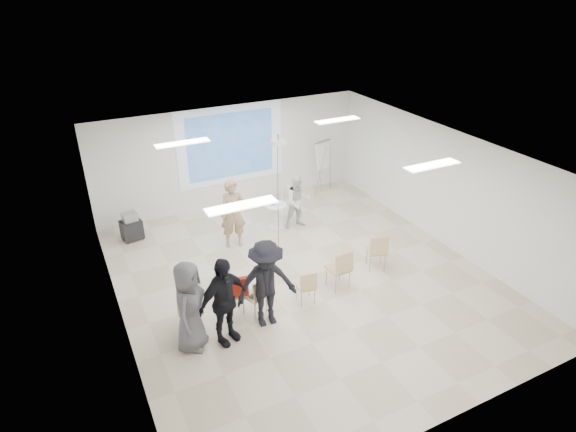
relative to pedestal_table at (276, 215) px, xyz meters
name	(u,v)px	position (x,y,z in m)	size (l,w,h in m)	color
floor	(303,280)	(-0.48, -2.49, -0.46)	(8.00, 9.00, 0.10)	beige
ceiling	(306,153)	(-0.48, -2.49, 2.64)	(8.00, 9.00, 0.10)	white
wall_back	(231,156)	(-0.48, 2.06, 1.09)	(8.00, 0.10, 3.00)	silver
wall_left	(111,267)	(-4.53, -2.49, 1.09)	(0.10, 9.00, 3.00)	silver
wall_right	(446,187)	(3.57, -2.49, 1.09)	(0.10, 9.00, 3.00)	silver
projection_halo	(231,145)	(-0.48, 2.00, 1.44)	(3.20, 0.01, 2.30)	silver
projection_image	(231,145)	(-0.48, 1.98, 1.44)	(2.60, 0.01, 1.90)	#356CB4
pedestal_table	(276,215)	(0.00, 0.00, 0.00)	(0.64, 0.64, 0.73)	silver
player_left	(233,210)	(-1.35, -0.36, 0.62)	(0.75, 0.51, 2.05)	tan
player_right	(298,199)	(0.58, -0.19, 0.43)	(0.81, 0.65, 1.68)	white
controller_left	(235,193)	(-1.17, -0.11, 0.94)	(0.04, 0.13, 0.04)	white
controller_right	(288,187)	(0.40, 0.06, 0.73)	(0.04, 0.12, 0.04)	white
chair_far_left	(189,308)	(-3.30, -3.01, 0.10)	(0.53, 0.54, 0.85)	tan
chair_left_mid	(235,294)	(-2.33, -2.95, 0.07)	(0.43, 0.46, 0.80)	tan
chair_left_inner	(257,294)	(-1.94, -3.22, 0.12)	(0.54, 0.56, 0.88)	tan
chair_center	(307,285)	(-0.86, -3.34, 0.07)	(0.42, 0.44, 0.80)	#D0B878
chair_right_inner	(341,267)	(0.05, -3.21, 0.17)	(0.48, 0.51, 0.97)	tan
chair_right_far	(378,250)	(1.24, -2.94, 0.14)	(0.58, 0.60, 0.93)	tan
red_jacket	(237,288)	(-2.32, -3.10, 0.31)	(0.45, 0.10, 0.43)	#B52416
laptop	(254,294)	(-1.97, -3.12, 0.07)	(0.32, 0.24, 0.03)	black
audience_left	(223,296)	(-2.79, -3.65, 0.64)	(1.22, 0.73, 2.10)	black
audience_mid	(266,279)	(-1.87, -3.54, 0.66)	(1.38, 0.75, 2.13)	black
audience_outer	(189,302)	(-3.40, -3.51, 0.62)	(1.00, 0.66, 2.05)	#5D5C61
flipchart_easel	(323,155)	(2.33, 1.46, 0.86)	(0.72, 0.56, 1.72)	#93969B
av_cart	(131,227)	(-3.66, 1.13, -0.05)	(0.58, 0.49, 0.77)	black
ceiling_projector	(278,148)	(-0.38, -1.00, 2.28)	(0.30, 0.25, 3.00)	white
fluor_panel_nw	(182,143)	(-2.48, -0.49, 2.56)	(1.20, 0.30, 0.02)	white
fluor_panel_ne	(337,120)	(1.52, -0.49, 2.56)	(1.20, 0.30, 0.02)	white
fluor_panel_sw	(241,206)	(-2.48, -3.99, 2.56)	(1.20, 0.30, 0.02)	white
fluor_panel_se	(432,165)	(1.52, -3.99, 2.56)	(1.20, 0.30, 0.02)	white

